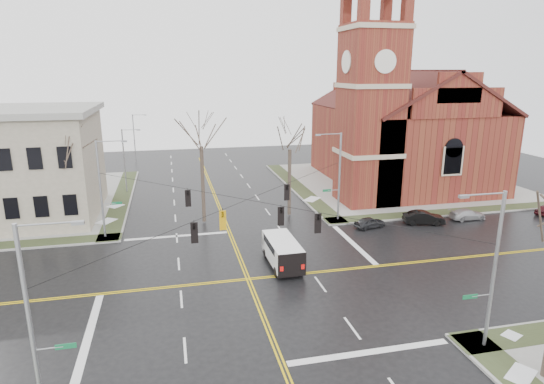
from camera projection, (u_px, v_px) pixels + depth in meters
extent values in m
plane|color=black|center=(248.00, 279.00, 34.02)|extent=(120.00, 120.00, 0.00)
cube|color=gray|center=(394.00, 183.00, 62.92)|extent=(30.00, 30.00, 0.15)
cube|color=#31381E|center=(299.00, 187.00, 59.93)|extent=(2.00, 30.00, 0.02)
cube|color=#31381E|center=(454.00, 211.00, 49.91)|extent=(30.00, 2.00, 0.02)
cube|color=#31381E|center=(122.00, 198.00, 55.10)|extent=(2.00, 30.00, 0.02)
cube|color=gold|center=(247.00, 279.00, 33.99)|extent=(0.12, 100.00, 0.01)
cube|color=gold|center=(250.00, 279.00, 34.05)|extent=(0.12, 100.00, 0.01)
cube|color=gold|center=(248.00, 280.00, 33.91)|extent=(100.00, 0.12, 0.01)
cube|color=gold|center=(248.00, 278.00, 34.13)|extent=(100.00, 0.12, 0.01)
cube|color=silver|center=(370.00, 352.00, 25.21)|extent=(9.50, 0.50, 0.01)
cube|color=silver|center=(177.00, 236.00, 42.83)|extent=(9.50, 0.50, 0.01)
cube|color=silver|center=(89.00, 333.00, 27.05)|extent=(0.50, 9.50, 0.01)
cube|color=silver|center=(353.00, 243.00, 40.99)|extent=(0.50, 9.50, 0.01)
cube|color=maroon|center=(370.00, 117.00, 51.09)|extent=(6.00, 6.00, 20.00)
cube|color=#B8A78D|center=(374.00, 28.00, 48.62)|extent=(6.30, 6.30, 0.50)
cylinder|color=silver|center=(385.00, 61.00, 46.66)|extent=(2.40, 0.15, 2.40)
cylinder|color=silver|center=(346.00, 62.00, 48.87)|extent=(0.15, 2.40, 2.40)
cube|color=maroon|center=(400.00, 146.00, 62.80)|extent=(18.00, 24.00, 10.00)
cube|color=maroon|center=(354.00, 179.00, 55.90)|extent=(2.00, 5.00, 4.40)
cube|color=gray|center=(3.00, 167.00, 46.68)|extent=(18.00, 14.00, 11.00)
cylinder|color=gray|center=(339.00, 177.00, 46.12)|extent=(0.20, 0.20, 9.00)
cylinder|color=gray|center=(333.00, 190.00, 46.34)|extent=(1.20, 0.06, 0.06)
cube|color=#106037|center=(327.00, 190.00, 46.19)|extent=(0.90, 0.04, 0.25)
cylinder|color=gray|center=(330.00, 134.00, 44.72)|extent=(2.40, 0.08, 0.08)
cube|color=gray|center=(318.00, 135.00, 44.47)|extent=(0.50, 0.22, 0.15)
cylinder|color=gray|center=(101.00, 190.00, 41.16)|extent=(0.20, 0.20, 9.00)
cylinder|color=gray|center=(109.00, 204.00, 41.64)|extent=(1.20, 0.06, 0.06)
cube|color=#106037|center=(117.00, 203.00, 41.79)|extent=(0.90, 0.04, 0.25)
cylinder|color=gray|center=(110.00, 141.00, 40.27)|extent=(2.40, 0.08, 0.08)
cube|color=gray|center=(124.00, 141.00, 40.55)|extent=(0.50, 0.22, 0.15)
cylinder|color=gray|center=(494.00, 272.00, 24.47)|extent=(0.20, 0.20, 9.00)
cylinder|color=gray|center=(481.00, 295.00, 24.69)|extent=(1.20, 0.06, 0.06)
cube|color=#106037|center=(470.00, 297.00, 24.54)|extent=(0.90, 0.04, 0.25)
cylinder|color=gray|center=(485.00, 194.00, 23.07)|extent=(2.40, 0.08, 0.08)
cube|color=gray|center=(464.00, 197.00, 22.82)|extent=(0.50, 0.22, 0.15)
cylinder|color=gray|center=(30.00, 323.00, 19.51)|extent=(0.20, 0.20, 9.00)
cylinder|color=gray|center=(49.00, 348.00, 19.99)|extent=(1.20, 0.06, 0.06)
cube|color=#106037|center=(66.00, 346.00, 20.14)|extent=(0.90, 0.04, 0.25)
cylinder|color=gray|center=(47.00, 224.00, 18.62)|extent=(2.40, 0.08, 0.08)
cube|color=gray|center=(78.00, 223.00, 18.90)|extent=(0.50, 0.22, 0.15)
cylinder|color=black|center=(247.00, 200.00, 32.41)|extent=(23.02, 23.02, 0.03)
cylinder|color=black|center=(247.00, 200.00, 32.41)|extent=(23.02, 23.02, 0.03)
imported|color=black|center=(194.00, 233.00, 27.98)|extent=(0.21, 0.26, 1.30)
imported|color=black|center=(287.00, 192.00, 37.23)|extent=(0.21, 0.26, 1.30)
imported|color=#CC930C|center=(223.00, 220.00, 30.29)|extent=(0.21, 0.26, 1.30)
imported|color=black|center=(188.00, 198.00, 35.51)|extent=(0.21, 0.26, 1.30)
imported|color=black|center=(318.00, 223.00, 29.70)|extent=(0.21, 0.26, 1.30)
imported|color=black|center=(281.00, 216.00, 31.15)|extent=(0.21, 0.26, 1.30)
cylinder|color=gray|center=(124.00, 161.00, 56.98)|extent=(0.16, 0.16, 8.00)
cylinder|color=gray|center=(130.00, 130.00, 56.19)|extent=(2.00, 0.07, 0.07)
cube|color=gray|center=(138.00, 130.00, 56.41)|extent=(0.45, 0.20, 0.13)
cylinder|color=gray|center=(134.00, 138.00, 75.81)|extent=(0.16, 0.16, 8.00)
cylinder|color=gray|center=(139.00, 115.00, 75.01)|extent=(2.00, 0.07, 0.07)
cube|color=gray|center=(145.00, 115.00, 75.24)|extent=(0.45, 0.20, 0.13)
cube|color=white|center=(283.00, 251.00, 36.07)|extent=(2.20, 5.54, 1.77)
cube|color=white|center=(276.00, 244.00, 38.29)|extent=(2.14, 0.96, 1.25)
cube|color=black|center=(275.00, 236.00, 38.48)|extent=(1.93, 0.15, 0.83)
cube|color=black|center=(282.00, 243.00, 36.12)|extent=(2.20, 3.77, 0.57)
cube|color=#B70C0A|center=(282.00, 269.00, 33.30)|extent=(0.25, 0.08, 0.35)
cube|color=#B70C0A|center=(303.00, 267.00, 33.67)|extent=(0.25, 0.08, 0.35)
cube|color=black|center=(282.00, 261.00, 36.31)|extent=(2.26, 5.59, 0.10)
cylinder|color=black|center=(266.00, 254.00, 37.79)|extent=(0.28, 0.75, 0.75)
cylinder|color=black|center=(288.00, 252.00, 38.22)|extent=(0.28, 0.75, 0.75)
cylinder|color=black|center=(276.00, 272.00, 34.37)|extent=(0.28, 0.75, 0.75)
cylinder|color=black|center=(301.00, 269.00, 34.81)|extent=(0.28, 0.75, 0.75)
imported|color=black|center=(370.00, 222.00, 44.99)|extent=(3.40, 1.95, 1.09)
imported|color=black|center=(424.00, 218.00, 46.01)|extent=(4.33, 2.48, 1.35)
imported|color=#B0B0B3|center=(467.00, 214.00, 47.50)|extent=(3.84, 1.60, 1.11)
cylinder|color=#332920|center=(74.00, 196.00, 43.06)|extent=(0.36, 0.36, 6.90)
cylinder|color=#332920|center=(203.00, 185.00, 45.58)|extent=(0.36, 0.36, 7.74)
cylinder|color=#332920|center=(289.00, 182.00, 47.92)|extent=(0.36, 0.36, 7.04)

